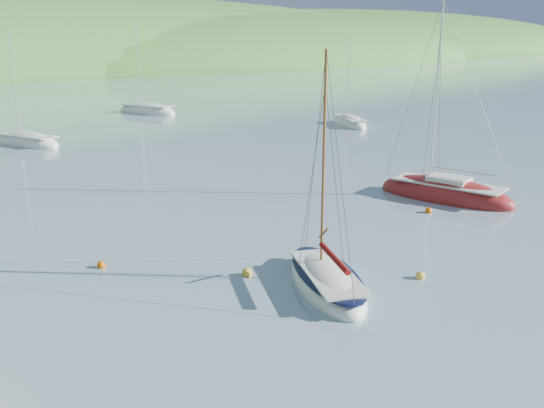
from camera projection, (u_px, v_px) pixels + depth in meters
ground at (421, 296)px, 24.68m from camera, size 700.00×700.00×0.00m
daysailer_white at (327, 282)px, 25.47m from camera, size 5.01×7.22×10.44m
sloop_red at (445, 195)px, 38.84m from camera, size 5.19×9.39×13.18m
distant_sloop_a at (28, 143)px, 57.05m from camera, size 5.69×8.48×11.44m
distant_sloop_b at (147, 112)px, 78.80m from camera, size 6.37×9.43×12.71m
distant_sloop_d at (350, 124)px, 68.75m from camera, size 5.52×8.09×10.92m
mooring_buoys at (312, 264)px, 27.71m from camera, size 19.25×9.97×0.47m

